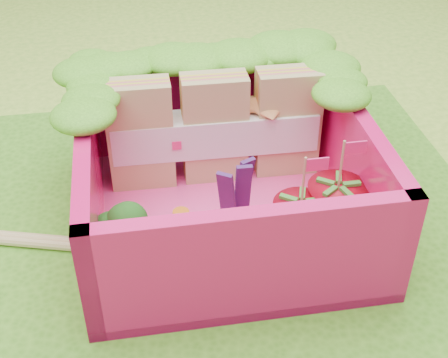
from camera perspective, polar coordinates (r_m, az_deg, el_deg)
ground at (r=3.00m, az=0.15°, el=-5.31°), size 14.00×14.00×0.00m
placemat at (r=2.99m, az=0.15°, el=-5.10°), size 2.60×2.60×0.03m
bento_floor at (r=3.03m, az=0.13°, el=-3.42°), size 1.30×1.30×0.05m
bento_box at (r=2.88m, az=0.13°, el=0.41°), size 1.30×1.30×0.55m
lettuce_ruffle at (r=3.13m, az=-1.40°, el=10.64°), size 1.43×0.83×0.11m
sandwich_stack at (r=3.11m, az=-0.74°, el=4.62°), size 1.06×0.19×0.57m
broccoli at (r=2.68m, az=-8.84°, el=-4.44°), size 0.31×0.31×0.26m
carrot_sticks at (r=2.65m, az=-4.26°, el=-5.93°), size 0.12×0.13×0.28m
purple_wedges at (r=2.81m, az=1.24°, el=-1.56°), size 0.15×0.14×0.38m
strawberry_left at (r=2.76m, az=6.92°, el=-4.14°), size 0.25×0.25×0.49m
strawberry_right at (r=2.85m, az=10.14°, el=-2.80°), size 0.27×0.27×0.51m
snap_peas at (r=2.89m, az=8.70°, el=-4.90°), size 0.63×0.61×0.05m
chopsticks at (r=3.07m, az=-18.83°, el=-5.18°), size 1.97×0.63×0.05m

